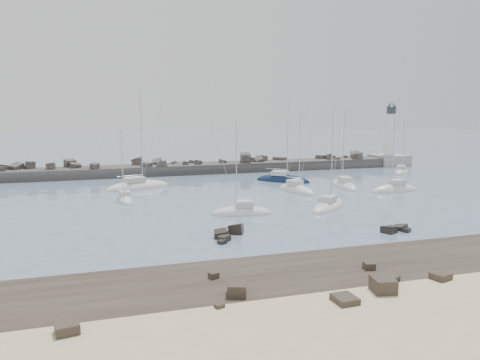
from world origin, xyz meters
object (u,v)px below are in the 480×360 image
at_px(sailboat_6, 296,191).
at_px(sailboat_3, 124,200).
at_px(sailboat_4, 138,187).
at_px(sailboat_12, 401,172).
at_px(sailboat_10, 344,186).
at_px(sailboat_5, 241,213).
at_px(lighthouse, 389,151).
at_px(sailboat_7, 329,207).
at_px(sailboat_8, 283,181).
at_px(sailboat_9, 395,190).

bearing_deg(sailboat_6, sailboat_3, 179.41).
xyz_separation_m(sailboat_4, sailboat_12, (51.15, 2.90, -0.00)).
bearing_deg(sailboat_10, sailboat_5, -147.37).
height_order(lighthouse, sailboat_3, lighthouse).
bearing_deg(sailboat_12, sailboat_3, -166.63).
bearing_deg(sailboat_7, sailboat_8, 82.79).
height_order(sailboat_6, sailboat_10, sailboat_10).
xyz_separation_m(sailboat_4, sailboat_5, (10.19, -22.61, 0.01)).
relative_size(sailboat_5, sailboat_9, 0.94).
relative_size(sailboat_5, sailboat_10, 0.88).
distance_m(sailboat_10, sailboat_12, 22.56).
relative_size(lighthouse, sailboat_12, 1.29).
bearing_deg(sailboat_12, sailboat_5, -148.08).
bearing_deg(sailboat_4, sailboat_7, -45.73).
height_order(sailboat_8, sailboat_12, sailboat_8).
bearing_deg(sailboat_3, sailboat_9, -6.67).
bearing_deg(sailboat_3, sailboat_10, 1.90).
height_order(sailboat_5, sailboat_10, sailboat_10).
distance_m(sailboat_5, sailboat_10, 25.70).
bearing_deg(sailboat_5, sailboat_10, 32.63).
bearing_deg(sailboat_9, sailboat_7, -152.95).
relative_size(sailboat_3, sailboat_6, 0.81).
xyz_separation_m(sailboat_7, sailboat_10, (9.97, 13.67, 0.01)).
xyz_separation_m(sailboat_3, sailboat_8, (27.33, 9.61, 0.01)).
distance_m(sailboat_4, sailboat_8, 24.66).
bearing_deg(sailboat_9, sailboat_12, 51.46).
bearing_deg(sailboat_6, sailboat_7, -94.61).
distance_m(sailboat_3, sailboat_7, 27.55).
bearing_deg(sailboat_5, sailboat_12, 31.92).
height_order(sailboat_6, sailboat_7, sailboat_7).
bearing_deg(sailboat_8, sailboat_9, -48.62).
distance_m(sailboat_4, sailboat_7, 31.31).
relative_size(sailboat_6, sailboat_12, 1.17).
bearing_deg(lighthouse, sailboat_6, -143.40).
bearing_deg(sailboat_7, sailboat_5, -179.06).
distance_m(sailboat_4, sailboat_5, 24.80).
bearing_deg(sailboat_10, lighthouse, 43.71).
relative_size(sailboat_7, sailboat_10, 1.02).
bearing_deg(sailboat_8, sailboat_7, -97.21).
xyz_separation_m(lighthouse, sailboat_3, (-59.19, -24.74, -2.96)).
xyz_separation_m(sailboat_10, sailboat_12, (19.32, 11.65, -0.01)).
bearing_deg(sailboat_9, sailboat_3, 173.33).
bearing_deg(lighthouse, sailboat_9, -123.25).
distance_m(sailboat_7, sailboat_10, 16.92).
xyz_separation_m(sailboat_7, sailboat_12, (29.29, 25.32, 0.00)).
bearing_deg(sailboat_4, sailboat_10, -15.37).
bearing_deg(lighthouse, sailboat_3, -157.32).
distance_m(sailboat_5, sailboat_7, 11.67).
relative_size(lighthouse, sailboat_7, 1.07).
distance_m(sailboat_6, sailboat_8, 10.04).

